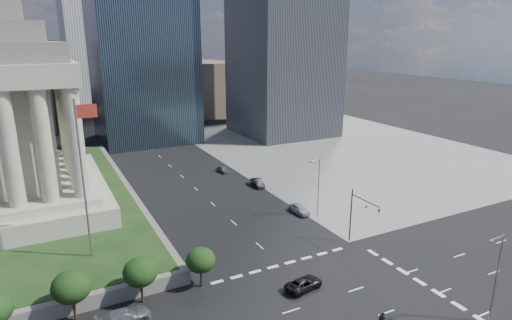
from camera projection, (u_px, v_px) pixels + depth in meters
ground at (137, 136)px, 129.49m from camera, size 500.00×500.00×0.00m
sidewalk_ne at (341, 148)px, 115.53m from camera, size 68.00×90.00×0.03m
flagpole at (84, 172)px, 51.30m from camera, size 2.52×0.24×20.00m
midrise_glass at (140, 33)px, 117.89m from camera, size 26.00×26.00×60.00m
building_filler_ne at (201, 88)px, 166.50m from camera, size 20.00×30.00×20.00m
building_filler_nw at (20, 85)px, 138.12m from camera, size 24.00×30.00×28.00m
traffic_signal_ne at (360, 211)px, 59.75m from camera, size 0.30×5.74×8.00m
street_lamp_south at (496, 274)px, 43.16m from camera, size 2.13×0.22×10.00m
street_lamp_north at (318, 184)px, 69.67m from camera, size 2.13×0.22×10.00m
pickup_truck at (304, 284)px, 50.44m from camera, size 5.17×3.04×1.35m
suv_grey at (124, 317)px, 44.11m from camera, size 5.83×2.95×1.62m
parked_sedan_near at (300, 209)px, 72.23m from camera, size 4.54×1.92×1.53m
parked_sedan_mid at (258, 183)px, 85.42m from camera, size 2.11×4.73×1.51m
parked_sedan_far at (223, 169)px, 94.51m from camera, size 3.89×1.75×1.30m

